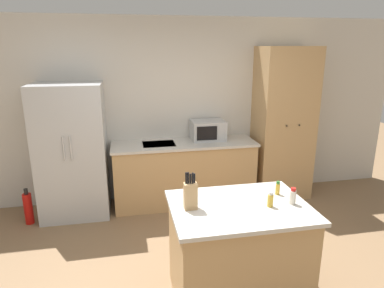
% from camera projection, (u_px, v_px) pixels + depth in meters
% --- Properties ---
extents(wall_back, '(7.20, 0.06, 2.60)m').
position_uv_depth(wall_back, '(163.00, 111.00, 4.93)').
color(wall_back, beige).
rests_on(wall_back, ground_plane).
extents(refrigerator, '(0.86, 0.70, 1.76)m').
position_uv_depth(refrigerator, '(72.00, 151.00, 4.46)').
color(refrigerator, '#B7BABC').
rests_on(refrigerator, ground_plane).
extents(back_counter, '(2.01, 0.63, 0.90)m').
position_uv_depth(back_counter, '(184.00, 173.00, 4.90)').
color(back_counter, tan).
rests_on(back_counter, ground_plane).
extents(pantry_cabinet, '(0.79, 0.60, 2.20)m').
position_uv_depth(pantry_cabinet, '(283.00, 124.00, 5.01)').
color(pantry_cabinet, tan).
rests_on(pantry_cabinet, ground_plane).
extents(kitchen_island, '(1.16, 0.86, 0.91)m').
position_uv_depth(kitchen_island, '(238.00, 252.00, 2.99)').
color(kitchen_island, tan).
rests_on(kitchen_island, ground_plane).
extents(microwave, '(0.47, 0.37, 0.28)m').
position_uv_depth(microwave, '(208.00, 130.00, 4.90)').
color(microwave, '#B2B5B7').
rests_on(microwave, back_counter).
extents(knife_block, '(0.11, 0.07, 0.32)m').
position_uv_depth(knife_block, '(190.00, 195.00, 2.77)').
color(knife_block, tan).
rests_on(knife_block, kitchen_island).
extents(spice_bottle_tall_dark, '(0.05, 0.05, 0.13)m').
position_uv_depth(spice_bottle_tall_dark, '(270.00, 200.00, 2.83)').
color(spice_bottle_tall_dark, gold).
rests_on(spice_bottle_tall_dark, kitchen_island).
extents(spice_bottle_short_red, '(0.05, 0.05, 0.14)m').
position_uv_depth(spice_bottle_short_red, '(293.00, 196.00, 2.87)').
color(spice_bottle_short_red, beige).
rests_on(spice_bottle_short_red, kitchen_island).
extents(spice_bottle_amber_oil, '(0.04, 0.04, 0.12)m').
position_uv_depth(spice_bottle_amber_oil, '(278.00, 188.00, 3.06)').
color(spice_bottle_amber_oil, gold).
rests_on(spice_bottle_amber_oil, kitchen_island).
extents(fire_extinguisher, '(0.11, 0.11, 0.48)m').
position_uv_depth(fire_extinguisher, '(28.00, 208.00, 4.36)').
color(fire_extinguisher, red).
rests_on(fire_extinguisher, ground_plane).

